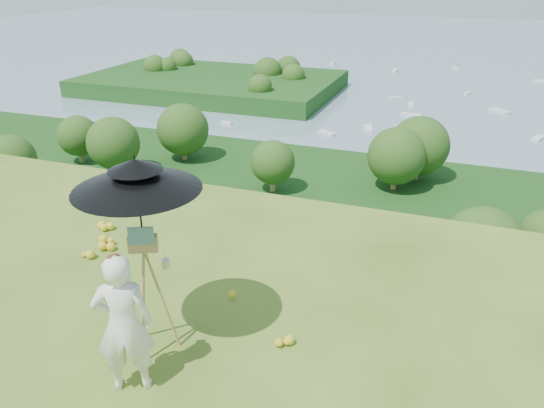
% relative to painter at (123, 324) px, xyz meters
% --- Properties ---
extents(forest_slope, '(140.00, 56.00, 22.00)m').
position_rel_painter_xyz_m(forest_slope, '(-1.58, 33.31, -29.79)').
color(forest_slope, '#12340E').
rests_on(forest_slope, bay_water).
extents(shoreline_tier, '(170.00, 28.00, 8.00)m').
position_rel_painter_xyz_m(shoreline_tier, '(-1.58, 73.31, -36.79)').
color(shoreline_tier, slate).
rests_on(shoreline_tier, bay_water).
extents(bay_water, '(700.00, 700.00, 0.00)m').
position_rel_painter_xyz_m(bay_water, '(-1.58, 238.31, -34.79)').
color(bay_water, '#6D8E9C').
rests_on(bay_water, ground).
extents(peninsula, '(90.00, 60.00, 12.00)m').
position_rel_painter_xyz_m(peninsula, '(-76.58, 153.31, -29.79)').
color(peninsula, '#12340E').
rests_on(peninsula, bay_water).
extents(slope_trees, '(110.00, 50.00, 6.00)m').
position_rel_painter_xyz_m(slope_trees, '(-1.58, 33.31, -15.79)').
color(slope_trees, '#264B16').
rests_on(slope_trees, forest_slope).
extents(harbor_town, '(110.00, 22.00, 5.00)m').
position_rel_painter_xyz_m(harbor_town, '(-1.58, 73.31, -30.29)').
color(harbor_town, silver).
rests_on(harbor_town, shoreline_tier).
extents(moored_boats, '(140.00, 140.00, 0.70)m').
position_rel_painter_xyz_m(moored_boats, '(-14.08, 159.31, -34.44)').
color(moored_boats, silver).
rests_on(moored_boats, bay_water).
extents(painter, '(0.69, 0.61, 1.58)m').
position_rel_painter_xyz_m(painter, '(0.00, 0.00, 0.00)').
color(painter, white).
rests_on(painter, ground).
extents(field_easel, '(0.81, 0.81, 1.59)m').
position_rel_painter_xyz_m(field_easel, '(-0.10, 0.60, 0.01)').
color(field_easel, '#A78546').
rests_on(field_easel, ground).
extents(sun_umbrella, '(1.71, 1.71, 1.03)m').
position_rel_painter_xyz_m(sun_umbrella, '(-0.11, 0.63, 1.04)').
color(sun_umbrella, black).
rests_on(sun_umbrella, field_easel).
extents(painter_cap, '(0.25, 0.27, 0.10)m').
position_rel_painter_xyz_m(painter_cap, '(0.00, 0.00, 0.75)').
color(painter_cap, '#C36B76').
rests_on(painter_cap, painter).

